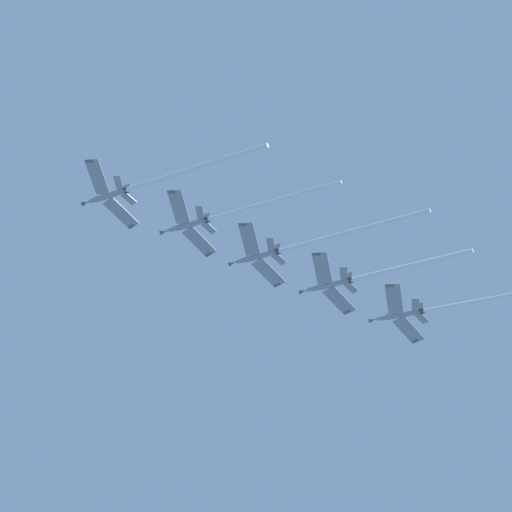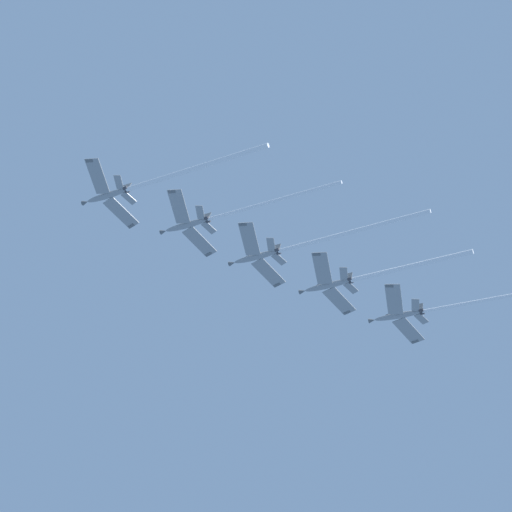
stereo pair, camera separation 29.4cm
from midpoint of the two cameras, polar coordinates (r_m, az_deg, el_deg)
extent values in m
ellipsoid|color=gray|center=(156.66, -13.06, 5.22)|extent=(9.08, 10.05, 4.36)
cone|color=#595E60|center=(160.75, -14.88, 4.60)|extent=(2.12, 2.18, 1.57)
ellipsoid|color=black|center=(158.36, -13.55, 5.14)|extent=(2.69, 2.87, 1.58)
cube|color=gray|center=(154.54, -13.87, 6.84)|extent=(9.62, 7.26, 1.11)
cube|color=#595E60|center=(153.36, -14.57, 8.13)|extent=(1.43, 1.90, 0.57)
cube|color=gray|center=(157.84, -11.86, 3.73)|extent=(8.04, 9.41, 1.11)
cube|color=#595E60|center=(159.20, -11.01, 2.62)|extent=(1.85, 1.59, 0.57)
cube|color=gray|center=(153.03, -12.07, 6.38)|extent=(4.01, 3.06, 0.61)
cube|color=gray|center=(154.47, -11.21, 5.02)|extent=(3.37, 4.00, 0.61)
cube|color=#595E60|center=(154.90, -11.50, 5.96)|extent=(2.13, 2.40, 3.32)
cylinder|color=#38383D|center=(153.05, -11.50, 5.89)|extent=(1.37, 1.41, 1.03)
cylinder|color=#38383D|center=(153.34, -11.33, 5.62)|extent=(1.37, 1.41, 1.03)
cylinder|color=white|center=(143.36, -5.57, 7.68)|extent=(24.45, 27.70, 10.35)
ellipsoid|color=gray|center=(154.86, -6.19, 2.73)|extent=(9.10, 10.07, 4.16)
cone|color=#595E60|center=(158.31, -8.21, 2.15)|extent=(2.11, 2.17, 1.54)
ellipsoid|color=black|center=(156.38, -6.76, 2.67)|extent=(2.68, 2.87, 1.54)
cube|color=gray|center=(152.32, -6.88, 4.35)|extent=(9.62, 7.27, 1.05)
cube|color=#595E60|center=(150.77, -7.51, 5.65)|extent=(1.44, 1.90, 0.54)
cube|color=gray|center=(156.61, -5.05, 1.25)|extent=(8.05, 9.41, 1.05)
cube|color=#595E60|center=(158.37, -4.27, 0.15)|extent=(1.86, 1.59, 0.54)
cube|color=gray|center=(151.51, -5.01, 3.86)|extent=(4.01, 3.06, 0.58)
cube|color=gray|center=(153.38, -4.23, 2.50)|extent=(3.38, 4.01, 0.58)
cube|color=#595E60|center=(153.62, -4.54, 3.45)|extent=(2.11, 2.37, 3.29)
cylinder|color=#38383D|center=(151.79, -4.45, 3.36)|extent=(1.37, 1.40, 1.01)
cylinder|color=#38383D|center=(152.16, -4.30, 3.09)|extent=(1.37, 1.40, 1.01)
cylinder|color=white|center=(144.80, 1.33, 4.82)|extent=(22.07, 25.05, 8.66)
ellipsoid|color=gray|center=(153.40, -0.03, -0.07)|extent=(9.26, 9.94, 4.10)
cone|color=#595E60|center=(156.35, -2.18, -0.64)|extent=(2.12, 2.16, 1.54)
ellipsoid|color=black|center=(154.75, -0.66, -0.11)|extent=(2.71, 2.84, 1.52)
cube|color=gray|center=(150.48, -0.64, 1.51)|extent=(9.61, 7.40, 1.03)
cube|color=#595E60|center=(148.61, -1.23, 2.79)|extent=(1.46, 1.90, 0.53)
cube|color=gray|center=(155.63, 1.07, -1.50)|extent=(7.94, 9.46, 1.03)
cube|color=#595E60|center=(157.73, 1.81, -2.57)|extent=(1.87, 1.57, 0.53)
cube|color=gray|center=(150.25, 1.27, 1.03)|extent=(4.02, 3.11, 0.57)
cube|color=gray|center=(152.49, 1.99, -0.28)|extent=(3.34, 4.01, 0.57)
cube|color=#595E60|center=(152.52, 1.66, 0.67)|extent=(2.14, 2.33, 3.28)
cylinder|color=#38383D|center=(150.74, 1.82, 0.55)|extent=(1.37, 1.39, 1.01)
cylinder|color=#38383D|center=(151.18, 1.97, 0.29)|extent=(1.37, 1.39, 1.01)
cylinder|color=white|center=(144.84, 8.29, 2.10)|extent=(24.33, 26.56, 9.20)
ellipsoid|color=gray|center=(154.97, 6.30, -2.60)|extent=(9.33, 9.87, 4.15)
cone|color=#595E60|center=(157.39, 4.07, -3.13)|extent=(2.13, 2.16, 1.54)
ellipsoid|color=black|center=(156.15, 5.63, -2.62)|extent=(2.73, 2.83, 1.53)
cube|color=gray|center=(151.71, 5.80, -1.09)|extent=(9.59, 7.45, 1.04)
cube|color=#595E60|center=(149.53, 5.30, 0.14)|extent=(1.47, 1.89, 0.54)
cube|color=gray|center=(157.66, 7.31, -3.97)|extent=(7.89, 9.47, 1.04)
cube|color=#595E60|center=(160.09, 7.97, -4.97)|extent=(1.87, 1.56, 0.54)
cube|color=gray|center=(152.06, 7.69, -1.55)|extent=(4.02, 3.14, 0.58)
cube|color=gray|center=(154.64, 8.33, -2.80)|extent=(3.31, 4.01, 0.58)
cube|color=#595E60|center=(154.47, 8.00, -1.87)|extent=(2.17, 2.32, 3.29)
cylinder|color=#38383D|center=(152.76, 8.22, -2.02)|extent=(1.38, 1.39, 1.01)
cylinder|color=#38383D|center=(153.27, 8.35, -2.26)|extent=(1.38, 1.39, 1.01)
cylinder|color=white|center=(149.24, 13.35, -0.90)|extent=(19.56, 20.95, 7.68)
ellipsoid|color=gray|center=(160.38, 12.39, -5.16)|extent=(9.27, 9.86, 4.46)
cone|color=#595E60|center=(162.32, 10.14, -5.61)|extent=(2.14, 2.18, 1.58)
ellipsoid|color=black|center=(161.40, 11.70, -5.16)|extent=(2.73, 2.84, 1.60)
cube|color=gray|center=(156.80, 12.03, -3.76)|extent=(9.59, 7.41, 1.14)
cube|color=#595E60|center=(154.33, 11.64, -2.61)|extent=(1.46, 1.89, 0.59)
cube|color=gray|center=(163.50, 13.26, -6.43)|extent=(7.89, 9.46, 1.14)
cube|color=#595E60|center=(166.20, 13.81, -7.36)|extent=(1.86, 1.56, 0.59)
cube|color=gray|center=(157.66, 13.84, -4.22)|extent=(4.01, 3.12, 0.63)
cube|color=gray|center=(160.56, 14.34, -5.38)|extent=(3.31, 4.01, 0.63)
cube|color=#595E60|center=(160.18, 14.05, -4.48)|extent=(2.20, 2.36, 3.33)
cylinder|color=#38383D|center=(158.55, 14.31, -4.66)|extent=(1.38, 1.41, 1.03)
cylinder|color=#38383D|center=(159.12, 14.41, -4.89)|extent=(1.38, 1.41, 1.03)
cylinder|color=white|center=(155.46, 21.01, -3.37)|extent=(25.14, 27.19, 10.55)
camera|label=1|loc=(0.15, 89.95, -0.09)|focal=45.34mm
camera|label=2|loc=(0.15, -90.05, 0.09)|focal=45.34mm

